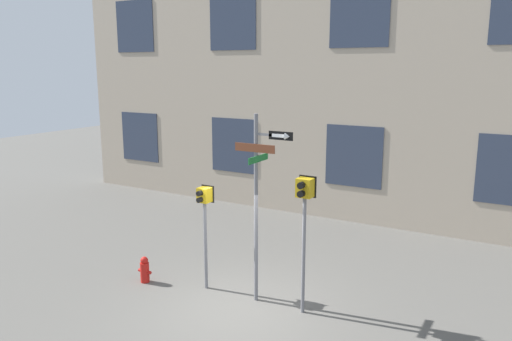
{
  "coord_description": "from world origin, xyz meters",
  "views": [
    {
      "loc": [
        5.43,
        -8.57,
        5.24
      ],
      "look_at": [
        0.11,
        0.63,
        3.04
      ],
      "focal_mm": 35.0,
      "sensor_mm": 36.0,
      "label": 1
    }
  ],
  "objects_px": {
    "pedestrian_signal_right": "(304,207)",
    "fire_hydrant": "(145,270)",
    "street_sign_pole": "(259,194)",
    "pedestrian_signal_left": "(205,210)"
  },
  "relations": [
    {
      "from": "fire_hydrant",
      "to": "pedestrian_signal_left",
      "type": "bearing_deg",
      "value": 17.56
    },
    {
      "from": "street_sign_pole",
      "to": "fire_hydrant",
      "type": "relative_size",
      "value": 6.46
    },
    {
      "from": "street_sign_pole",
      "to": "pedestrian_signal_right",
      "type": "xyz_separation_m",
      "value": [
        1.1,
        0.0,
        -0.14
      ]
    },
    {
      "from": "street_sign_pole",
      "to": "pedestrian_signal_right",
      "type": "distance_m",
      "value": 1.11
    },
    {
      "from": "fire_hydrant",
      "to": "street_sign_pole",
      "type": "bearing_deg",
      "value": 10.23
    },
    {
      "from": "pedestrian_signal_right",
      "to": "fire_hydrant",
      "type": "relative_size",
      "value": 4.57
    },
    {
      "from": "pedestrian_signal_left",
      "to": "fire_hydrant",
      "type": "height_order",
      "value": "pedestrian_signal_left"
    },
    {
      "from": "pedestrian_signal_right",
      "to": "fire_hydrant",
      "type": "xyz_separation_m",
      "value": [
        -4.05,
        -0.53,
        -2.05
      ]
    },
    {
      "from": "street_sign_pole",
      "to": "fire_hydrant",
      "type": "bearing_deg",
      "value": -169.77
    },
    {
      "from": "street_sign_pole",
      "to": "pedestrian_signal_right",
      "type": "relative_size",
      "value": 1.41
    }
  ]
}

